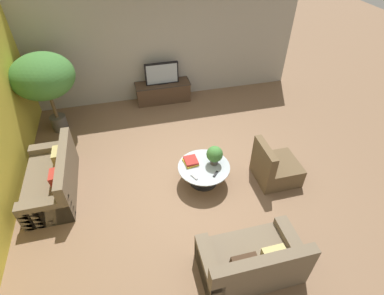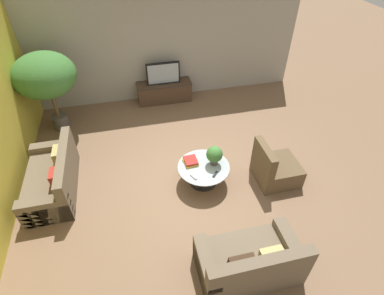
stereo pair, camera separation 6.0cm
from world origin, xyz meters
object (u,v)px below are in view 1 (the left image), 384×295
object	(u,v)px
couch_by_wall	(53,180)
media_console	(163,92)
couch_near_entry	(251,261)
television	(162,74)
potted_palm_tall	(43,77)
potted_plant_tabletop	(215,155)
armchair_wicker	(275,168)
coffee_table	(204,171)

from	to	relation	value
couch_by_wall	media_console	bearing A→B (deg)	136.93
couch_by_wall	couch_near_entry	size ratio (longest dim) A/B	1.15
couch_near_entry	couch_by_wall	bearing A→B (deg)	-39.17
couch_by_wall	television	bearing A→B (deg)	136.92
potted_palm_tall	television	bearing A→B (deg)	14.43
media_console	potted_plant_tabletop	distance (m)	3.23
media_console	armchair_wicker	xyz separation A→B (m)	(1.62, -3.46, 0.00)
couch_by_wall	potted_palm_tall	world-z (taller)	potted_palm_tall
coffee_table	potted_plant_tabletop	bearing A→B (deg)	9.01
couch_near_entry	coffee_table	bearing A→B (deg)	-85.04
media_console	potted_palm_tall	world-z (taller)	potted_palm_tall
couch_by_wall	couch_near_entry	xyz separation A→B (m)	(2.98, -2.43, 0.00)
coffee_table	potted_palm_tall	bearing A→B (deg)	138.86
armchair_wicker	television	bearing A→B (deg)	25.08
potted_palm_tall	potted_plant_tabletop	bearing A→B (deg)	-38.78
couch_near_entry	armchair_wicker	xyz separation A→B (m)	(1.21, 1.71, -0.01)
armchair_wicker	potted_palm_tall	bearing A→B (deg)	56.98
potted_palm_tall	armchair_wicker	bearing A→B (deg)	-33.02
media_console	television	world-z (taller)	television
armchair_wicker	potted_palm_tall	xyz separation A→B (m)	(-4.27, 2.77, 1.10)
television	couch_near_entry	distance (m)	5.21
television	coffee_table	size ratio (longest dim) A/B	0.87
couch_by_wall	potted_palm_tall	distance (m)	2.33
coffee_table	armchair_wicker	world-z (taller)	armchair_wicker
couch_by_wall	couch_near_entry	world-z (taller)	same
coffee_table	potted_plant_tabletop	size ratio (longest dim) A/B	2.52
armchair_wicker	potted_plant_tabletop	bearing A→B (deg)	76.46
media_console	armchair_wicker	bearing A→B (deg)	-64.93
couch_by_wall	armchair_wicker	size ratio (longest dim) A/B	1.98
couch_near_entry	armchair_wicker	world-z (taller)	armchair_wicker
television	media_console	bearing A→B (deg)	90.00
couch_by_wall	potted_plant_tabletop	size ratio (longest dim) A/B	4.30
television	potted_plant_tabletop	size ratio (longest dim) A/B	2.21
media_console	coffee_table	bearing A→B (deg)	-85.70
potted_plant_tabletop	couch_near_entry	bearing A→B (deg)	-91.19
television	potted_palm_tall	size ratio (longest dim) A/B	0.46
television	couch_by_wall	distance (m)	3.79
armchair_wicker	potted_plant_tabletop	world-z (taller)	armchair_wicker
media_console	couch_by_wall	xyz separation A→B (m)	(-2.57, -2.74, 0.01)
television	armchair_wicker	bearing A→B (deg)	-64.92
armchair_wicker	couch_by_wall	bearing A→B (deg)	80.34
coffee_table	potted_plant_tabletop	distance (m)	0.41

